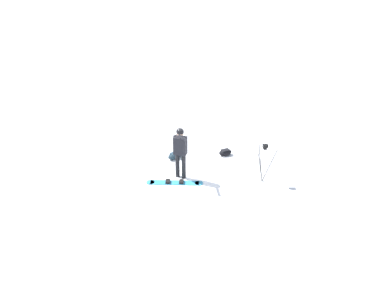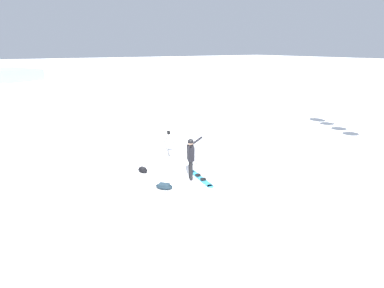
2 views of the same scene
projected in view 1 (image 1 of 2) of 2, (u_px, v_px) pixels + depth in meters
ground_plane at (191, 181)px, 12.34m from camera, size 300.00×300.00×0.00m
snowboarder at (180, 148)px, 12.07m from camera, size 0.78×0.47×1.81m
snowboard at (175, 182)px, 12.23m from camera, size 0.35×1.84×0.10m
gear_bag_large at (225, 152)px, 13.88m from camera, size 0.46×0.57×0.23m
camera_tripod at (264, 155)px, 11.90m from camera, size 0.70×0.67×1.35m
gear_bag_small at (176, 155)px, 13.70m from camera, size 0.73×0.72×0.23m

